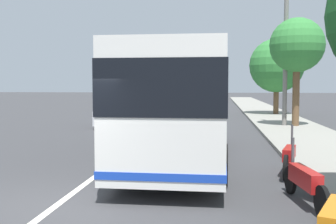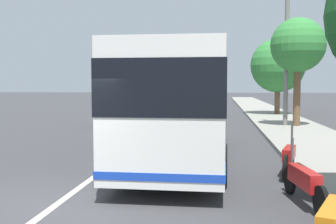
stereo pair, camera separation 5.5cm
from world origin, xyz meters
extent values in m
plane|color=#38383A|center=(0.00, 0.00, 0.00)|extent=(220.00, 220.00, 0.00)
cube|color=gray|center=(10.00, -7.04, 0.07)|extent=(110.00, 3.60, 0.14)
cube|color=silver|center=(10.00, 0.00, 0.00)|extent=(110.00, 0.16, 0.01)
cube|color=silver|center=(5.13, -2.09, 1.84)|extent=(10.39, 2.67, 2.99)
cube|color=black|center=(5.13, -2.09, 2.32)|extent=(10.43, 2.71, 1.15)
cube|color=#193FB2|center=(5.13, -2.09, 0.60)|extent=(10.42, 2.70, 0.16)
cylinder|color=black|center=(8.46, -0.95, 0.50)|extent=(1.00, 0.31, 1.00)
cylinder|color=black|center=(8.43, -3.31, 0.50)|extent=(1.00, 0.31, 1.00)
cylinder|color=black|center=(1.83, -0.88, 0.50)|extent=(1.00, 0.31, 1.00)
cylinder|color=black|center=(1.80, -3.24, 0.50)|extent=(1.00, 0.31, 1.00)
cube|color=orange|center=(-2.14, -4.71, 0.58)|extent=(1.20, 0.68, 0.38)
cylinder|color=black|center=(1.35, -4.74, 0.30)|extent=(0.61, 0.17, 0.61)
cylinder|color=black|center=(-0.36, -5.00, 0.30)|extent=(0.61, 0.17, 0.61)
cube|color=red|center=(0.49, -4.87, 0.55)|extent=(1.32, 0.43, 0.35)
cylinder|color=#4C4C51|center=(1.22, -4.76, 0.90)|extent=(0.06, 0.06, 0.70)
cylinder|color=black|center=(3.97, -5.23, 0.33)|extent=(0.65, 0.25, 0.65)
cylinder|color=black|center=(2.55, -4.84, 0.33)|extent=(0.65, 0.25, 0.65)
cube|color=red|center=(3.26, -5.04, 0.58)|extent=(1.13, 0.53, 0.32)
cylinder|color=#4C4C51|center=(3.87, -5.20, 0.93)|extent=(0.06, 0.06, 0.70)
cube|color=silver|center=(15.25, 2.54, 0.58)|extent=(4.40, 1.76, 0.79)
cube|color=black|center=(15.31, 2.55, 1.25)|extent=(2.35, 1.61, 0.56)
cylinder|color=black|center=(13.81, 1.75, 0.32)|extent=(0.64, 0.23, 0.64)
cylinder|color=black|center=(13.80, 3.31, 0.32)|extent=(0.64, 0.23, 0.64)
cylinder|color=black|center=(16.70, 1.78, 0.32)|extent=(0.64, 0.23, 0.64)
cylinder|color=black|center=(16.69, 3.34, 0.32)|extent=(0.64, 0.23, 0.64)
cube|color=#2D7238|center=(45.46, -2.31, 0.59)|extent=(4.29, 2.04, 0.81)
cube|color=black|center=(45.47, -2.31, 1.28)|extent=(2.09, 1.74, 0.57)
cylinder|color=black|center=(46.77, -1.42, 0.32)|extent=(0.65, 0.27, 0.64)
cylinder|color=black|center=(46.89, -3.00, 0.32)|extent=(0.65, 0.27, 0.64)
cylinder|color=black|center=(44.03, -1.63, 0.32)|extent=(0.65, 0.27, 0.64)
cylinder|color=black|center=(44.14, -3.20, 0.32)|extent=(0.65, 0.27, 0.64)
cylinder|color=brown|center=(15.12, -7.35, 1.81)|extent=(0.37, 0.37, 3.62)
sphere|color=#337F38|center=(15.12, -7.35, 4.50)|extent=(2.92, 2.92, 2.92)
cylinder|color=brown|center=(24.21, -7.55, 1.29)|extent=(0.39, 0.39, 2.59)
sphere|color=#337F38|center=(24.21, -7.55, 3.82)|extent=(4.09, 4.09, 4.09)
cylinder|color=slate|center=(15.34, -6.79, 4.18)|extent=(0.24, 0.24, 8.36)
camera|label=1|loc=(-7.77, -3.15, 2.39)|focal=43.88mm
camera|label=2|loc=(-7.76, -3.21, 2.39)|focal=43.88mm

